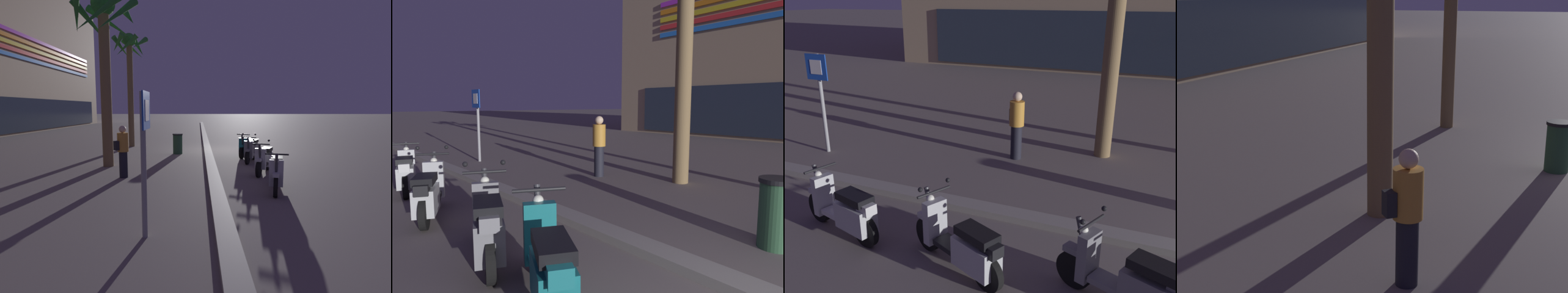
% 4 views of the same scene
% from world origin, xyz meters
% --- Properties ---
extents(scooter_silver_last_in_row, '(1.74, 0.74, 1.04)m').
position_xyz_m(scooter_silver_last_in_row, '(-7.56, -1.00, 0.45)').
color(scooter_silver_last_in_row, black).
rests_on(scooter_silver_last_in_row, ground).
extents(scooter_silver_second_in_line, '(1.70, 0.92, 1.17)m').
position_xyz_m(scooter_silver_second_in_line, '(-5.44, -1.14, 0.44)').
color(scooter_silver_second_in_line, black).
rests_on(scooter_silver_second_in_line, ground).
extents(scooter_grey_mid_rear, '(1.66, 0.86, 1.17)m').
position_xyz_m(scooter_grey_mid_rear, '(-3.25, -1.10, 0.46)').
color(scooter_grey_mid_rear, black).
rests_on(scooter_grey_mid_rear, ground).
extents(crossing_sign, '(0.60, 0.12, 2.40)m').
position_xyz_m(crossing_sign, '(-10.65, 1.92, 1.50)').
color(crossing_sign, '#939399').
rests_on(crossing_sign, ground).
extents(pedestrian_window_shopping, '(0.42, 0.43, 1.61)m').
position_xyz_m(pedestrian_window_shopping, '(-6.23, 3.38, 0.85)').
color(pedestrian_window_shopping, black).
rests_on(pedestrian_window_shopping, ground).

